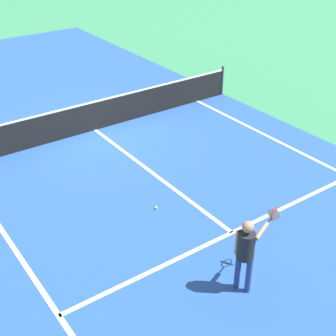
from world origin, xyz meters
name	(u,v)px	position (x,y,z in m)	size (l,w,h in m)	color
ground_plane	(95,130)	(0.00, 0.00, 0.00)	(60.00, 60.00, 0.00)	#337F51
court_surface_inbounds	(95,130)	(0.00, 0.00, 0.00)	(10.62, 24.40, 0.00)	#234C93
line_sideline_left	(48,300)	(-4.11, -5.95, 0.00)	(0.10, 11.89, 0.01)	white
line_sideline_right	(334,169)	(4.11, -5.95, 0.00)	(0.10, 11.89, 0.01)	white
line_service_near	(232,232)	(0.00, -6.40, 0.00)	(8.22, 0.10, 0.01)	white
line_center_service	(152,172)	(0.00, -3.20, 0.00)	(0.10, 6.40, 0.01)	white
net	(94,116)	(0.00, 0.00, 0.49)	(10.56, 0.09, 1.07)	#33383D
player_near	(246,248)	(-0.98, -7.78, 0.97)	(1.17, 0.50, 1.57)	navy
tennis_ball_mid_court	(156,208)	(-0.85, -4.67, 0.03)	(0.07, 0.07, 0.07)	#CCE033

